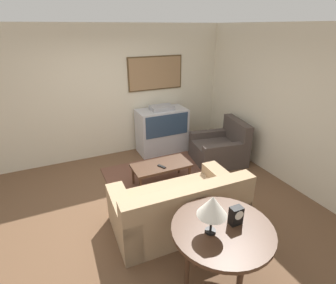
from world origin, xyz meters
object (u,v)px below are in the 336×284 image
(couch, at_px, (179,208))
(table_lamp, at_px, (212,206))
(console_table, at_px, (222,233))
(mantel_clock, at_px, (236,215))
(tv, at_px, (162,130))
(armchair, at_px, (220,149))
(coffee_table, at_px, (161,166))

(couch, distance_m, table_lamp, 1.27)
(console_table, relative_size, mantel_clock, 5.27)
(console_table, bearing_deg, tv, 76.85)
(couch, xyz_separation_m, mantel_clock, (0.14, -0.99, 0.56))
(couch, height_order, armchair, armchair)
(armchair, bearing_deg, mantel_clock, -23.12)
(table_lamp, bearing_deg, console_table, -1.74)
(console_table, distance_m, mantel_clock, 0.23)
(armchair, xyz_separation_m, console_table, (-1.69, -2.39, 0.41))
(coffee_table, bearing_deg, armchair, 11.96)
(coffee_table, height_order, console_table, console_table)
(tv, relative_size, armchair, 0.96)
(armchair, xyz_separation_m, table_lamp, (-1.84, -2.39, 0.79))
(tv, distance_m, armchair, 1.34)
(armchair, height_order, coffee_table, armchair)
(table_lamp, bearing_deg, armchair, 52.31)
(console_table, relative_size, table_lamp, 2.48)
(tv, distance_m, couch, 2.49)
(armchair, bearing_deg, tv, -126.86)
(console_table, distance_m, table_lamp, 0.41)
(couch, height_order, coffee_table, couch)
(armchair, bearing_deg, coffee_table, -68.34)
(armchair, bearing_deg, couch, -40.49)
(console_table, bearing_deg, table_lamp, 178.26)
(couch, xyz_separation_m, table_lamp, (-0.17, -0.99, 0.77))
(mantel_clock, bearing_deg, console_table, -178.77)
(tv, relative_size, mantel_clock, 5.38)
(tv, bearing_deg, coffee_table, -114.25)
(console_table, bearing_deg, couch, 89.09)
(tv, xyz_separation_m, couch, (-0.77, -2.36, -0.21))
(coffee_table, height_order, mantel_clock, mantel_clock)
(table_lamp, height_order, mantel_clock, table_lamp)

